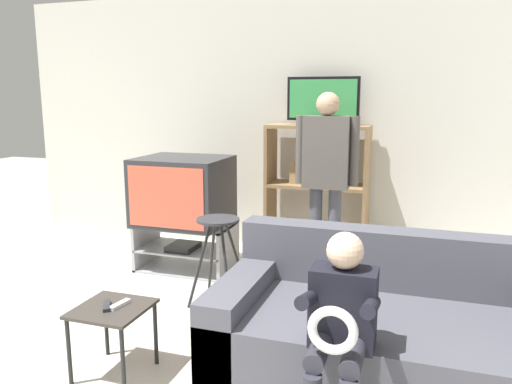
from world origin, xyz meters
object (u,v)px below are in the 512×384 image
television_main (183,191)px  remote_control_white (120,304)px  snack_table (112,317)px  folding_stool (218,236)px  person_seated_child (340,322)px  television_flat (323,102)px  couch (381,335)px  tv_stand (186,247)px  remote_control_black (107,306)px  media_shelf (317,191)px  person_standing_adult (326,168)px

television_main → remote_control_white: television_main is taller
television_main → snack_table: (0.41, -1.71, -0.39)m
folding_stool → person_seated_child: bearing=-48.7°
television_flat → couch: size_ratio=0.38×
tv_stand → remote_control_white: bearing=-75.7°
snack_table → person_seated_child: person_seated_child is taller
remote_control_black → television_main: bearing=69.4°
television_main → media_shelf: size_ratio=0.60×
tv_stand → television_main: size_ratio=1.11×
couch → person_seated_child: 0.65m
tv_stand → television_main: bearing=177.5°
media_shelf → remote_control_black: size_ratio=9.02×
television_main → person_standing_adult: person_standing_adult is taller
television_main → television_flat: television_flat is taller
folding_stool → person_seated_child: (1.13, -1.28, 0.05)m
folding_stool → couch: size_ratio=0.37×
media_shelf → snack_table: media_shelf is taller
media_shelf → folding_stool: (-0.49, -1.31, -0.14)m
folding_stool → person_seated_child: size_ratio=0.69×
tv_stand → remote_control_white: (0.43, -1.69, 0.20)m
folding_stool → person_standing_adult: bearing=48.0°
folding_stool → remote_control_black: 1.18m
snack_table → couch: bearing=16.1°
tv_stand → remote_control_black: (0.37, -1.73, 0.20)m
television_main → snack_table: size_ratio=1.91×
television_main → television_flat: size_ratio=1.14×
television_flat → television_main: bearing=-144.9°
media_shelf → remote_control_white: bearing=-104.2°
media_shelf → remote_control_black: media_shelf is taller
remote_control_white → person_standing_adult: 2.11m
remote_control_white → couch: size_ratio=0.08×
tv_stand → person_standing_adult: person_standing_adult is taller
television_flat → person_seated_child: 2.85m
folding_stool → tv_stand: bearing=134.7°
couch → person_standing_adult: bearing=112.1°
tv_stand → snack_table: (0.40, -1.71, 0.13)m
tv_stand → media_shelf: size_ratio=0.66×
television_flat → snack_table: bearing=-105.5°
television_main → couch: (1.85, -1.30, -0.47)m
remote_control_black → couch: (1.47, 0.43, -0.15)m
folding_stool → media_shelf: bearing=69.7°
snack_table → person_standing_adult: person_standing_adult is taller
couch → television_flat: bearing=110.1°
television_flat → couch: television_flat is taller
television_main → television_flat: 1.54m
tv_stand → person_seated_child: size_ratio=0.89×
remote_control_white → person_standing_adult: (0.81, 1.87, 0.55)m
television_flat → remote_control_black: bearing=-106.0°
media_shelf → folding_stool: size_ratio=1.96×
person_seated_child → media_shelf: bearing=103.9°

